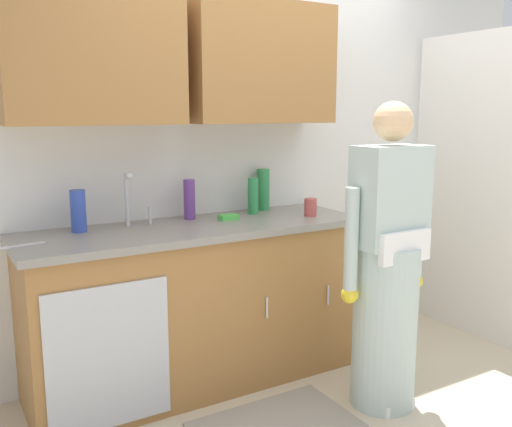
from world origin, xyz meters
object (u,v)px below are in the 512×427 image
Objects in this scene: knife_on_counter at (20,246)px; person_at_sink at (387,281)px; sink at (143,233)px; sponge at (228,217)px; bottle_soap at (253,196)px; bottle_dish_liquid at (189,199)px; bottle_water_short at (78,211)px; bottle_cleaner_spray at (263,190)px; cup_by_sink at (310,207)px.

person_at_sink is at bearing -31.10° from knife_on_counter.
sink is 0.54m from sponge.
bottle_dish_liquid reaches higher than bottle_soap.
sink is 0.63m from knife_on_counter.
bottle_cleaner_spray is (1.19, 0.09, 0.02)m from bottle_water_short.
sponge is (0.54, 0.04, 0.03)m from sink.
knife_on_counter is at bearing -150.02° from bottle_water_short.
person_at_sink is 14.73× the size of sponge.
bottle_water_short is 0.85m from sponge.
bottle_water_short is at bearing -175.60° from bottle_cleaner_spray.
bottle_cleaner_spray is 0.37m from cup_by_sink.
cup_by_sink is at bearing -10.41° from bottle_water_short.
bottle_dish_liquid reaches higher than sponge.
bottle_water_short is 0.95× the size of bottle_dish_liquid.
bottle_water_short is at bearing 169.59° from cup_by_sink.
bottle_dish_liquid is at bearing -174.63° from bottle_cleaner_spray.
bottle_water_short reaches higher than bottle_soap.
bottle_cleaner_spray is at bearing 35.14° from bottle_soap.
bottle_water_short is 1.20m from bottle_cleaner_spray.
bottle_soap is (1.07, 0.00, -0.00)m from bottle_water_short.
sink reaches higher than cup_by_sink.
cup_by_sink is (0.26, -0.25, -0.06)m from bottle_soap.
bottle_cleaner_spray reaches higher than bottle_dish_liquid.
bottle_soap is (0.76, 0.14, 0.13)m from sink.
knife_on_counter is 2.18× the size of sponge.
person_at_sink is 0.71m from cup_by_sink.
person_at_sink is 1.22m from bottle_dish_liquid.
knife_on_counter is at bearing 177.98° from cup_by_sink.
bottle_water_short reaches higher than cup_by_sink.
sink is 2.12× the size of bottle_dish_liquid.
person_at_sink reaches higher than bottle_water_short.
bottle_cleaner_spray is at bearing 4.40° from bottle_water_short.
knife_on_counter is 1.17m from sponge.
sponge is (-0.49, 0.15, -0.04)m from cup_by_sink.
sponge is at bearing -151.80° from bottle_cleaner_spray.
bottle_cleaner_spray is (0.89, 0.23, 0.15)m from sink.
person_at_sink reaches higher than sink.
person_at_sink is at bearing -71.57° from bottle_soap.
cup_by_sink is at bearing -16.71° from sponge.
bottle_water_short is 0.66m from bottle_dish_liquid.
knife_on_counter is (-0.32, -0.19, -0.11)m from bottle_water_short.
bottle_dish_liquid reaches higher than bottle_water_short.
cup_by_sink is 1.65m from knife_on_counter.
knife_on_counter is at bearing -175.66° from sponge.
bottle_dish_liquid is 2.14× the size of sponge.
cup_by_sink is (0.67, -0.29, -0.06)m from bottle_dish_liquid.
bottle_cleaner_spray is 1.55m from knife_on_counter.
bottle_cleaner_spray is (-0.17, 0.98, 0.38)m from person_at_sink.
person_at_sink is 15.06× the size of cup_by_sink.
bottle_water_short is 1.35m from cup_by_sink.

